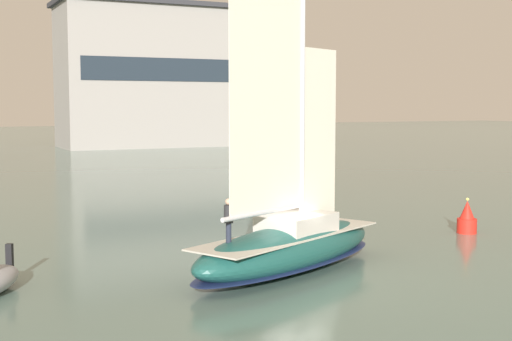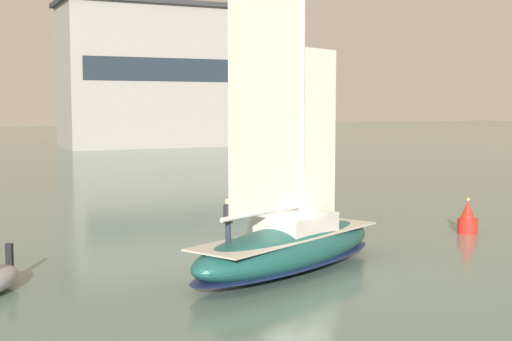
# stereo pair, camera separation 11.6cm
# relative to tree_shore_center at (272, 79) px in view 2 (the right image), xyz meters

# --- Properties ---
(ground_plane) EXTENTS (400.00, 400.00, 0.00)m
(ground_plane) POSITION_rel_tree_shore_center_xyz_m (-39.39, -79.22, -10.77)
(ground_plane) COLOR slate
(waterfront_building) EXTENTS (34.46, 13.35, 22.17)m
(waterfront_building) POSITION_rel_tree_shore_center_xyz_m (-15.87, 4.79, 0.36)
(waterfront_building) COLOR gray
(waterfront_building) RESTS_ON ground
(tree_shore_center) EXTENTS (7.48, 7.48, 15.39)m
(tree_shore_center) POSITION_rel_tree_shore_center_xyz_m (0.00, 0.00, 0.00)
(tree_shore_center) COLOR brown
(tree_shore_center) RESTS_ON ground
(sailboat_main) EXTENTS (11.13, 7.45, 14.95)m
(sailboat_main) POSITION_rel_tree_shore_center_xyz_m (-39.38, -79.21, -9.61)
(sailboat_main) COLOR #194C47
(sailboat_main) RESTS_ON ground
(channel_buoy) EXTENTS (1.01, 1.01, 1.84)m
(channel_buoy) POSITION_rel_tree_shore_center_xyz_m (-27.13, -75.81, -10.05)
(channel_buoy) COLOR red
(channel_buoy) RESTS_ON ground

